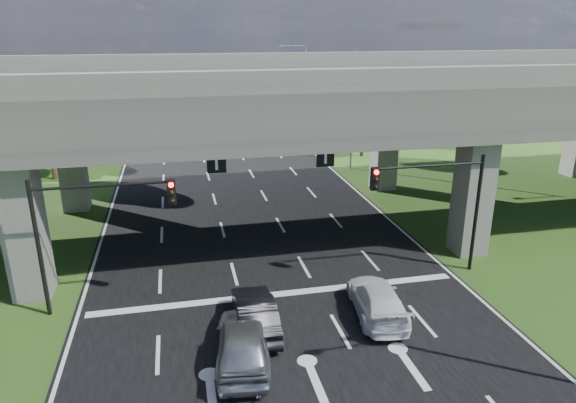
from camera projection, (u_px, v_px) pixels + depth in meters
name	position (u px, v px, depth m)	size (l,w,h in m)	color
ground	(297.00, 337.00, 20.44)	(160.00, 160.00, 0.00)	#284717
road	(257.00, 240.00, 29.67)	(18.00, 120.00, 0.03)	black
overpass	(249.00, 98.00, 28.96)	(80.00, 15.00, 10.00)	#383532
signal_right	(439.00, 194.00, 24.32)	(5.76, 0.54, 6.00)	black
signal_left	(91.00, 220.00, 21.13)	(5.76, 0.54, 6.00)	black
streetlight_far	(348.00, 101.00, 42.78)	(3.38, 0.25, 10.00)	gray
streetlight_beyond	(302.00, 82.00, 57.56)	(3.38, 0.25, 10.00)	gray
tree_left_near	(47.00, 120.00, 40.05)	(4.50, 4.50, 7.80)	black
tree_left_mid	(32.00, 113.00, 47.03)	(3.91, 3.90, 6.76)	black
tree_left_far	(89.00, 91.00, 54.93)	(4.80, 4.80, 8.32)	black
tree_right_near	(364.00, 109.00, 47.51)	(4.20, 4.20, 7.28)	black
tree_right_mid	(364.00, 100.00, 55.62)	(3.91, 3.90, 6.76)	black
tree_right_far	(310.00, 87.00, 61.98)	(4.50, 4.50, 7.80)	black
car_silver	(243.00, 341.00, 18.69)	(1.95, 4.84, 1.65)	#A4A6AB
car_dark	(255.00, 313.00, 20.73)	(1.54, 4.42, 1.46)	black
car_white	(377.00, 300.00, 21.78)	(1.94, 4.77, 1.39)	white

